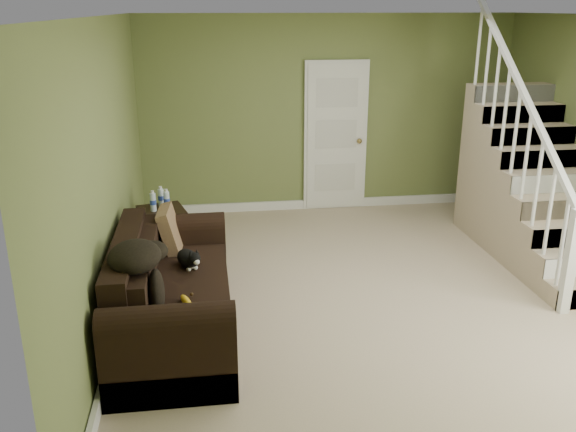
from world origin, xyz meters
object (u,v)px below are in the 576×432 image
object	(u,v)px
side_table	(163,233)
cat	(188,259)
sofa	(169,297)
banana	(186,301)

from	to	relation	value
side_table	cat	distance (m)	1.46
sofa	cat	bearing A→B (deg)	59.86
side_table	banana	bearing A→B (deg)	-81.76
cat	banana	size ratio (longest dim) A/B	2.10
cat	banana	world-z (taller)	cat
banana	sofa	bearing A→B (deg)	90.58
sofa	cat	distance (m)	0.40
side_table	cat	xyz separation A→B (m)	(0.31, -1.40, 0.26)
side_table	banana	xyz separation A→B (m)	(0.31, -2.11, 0.20)
sofa	side_table	xyz separation A→B (m)	(-0.15, 1.69, -0.03)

